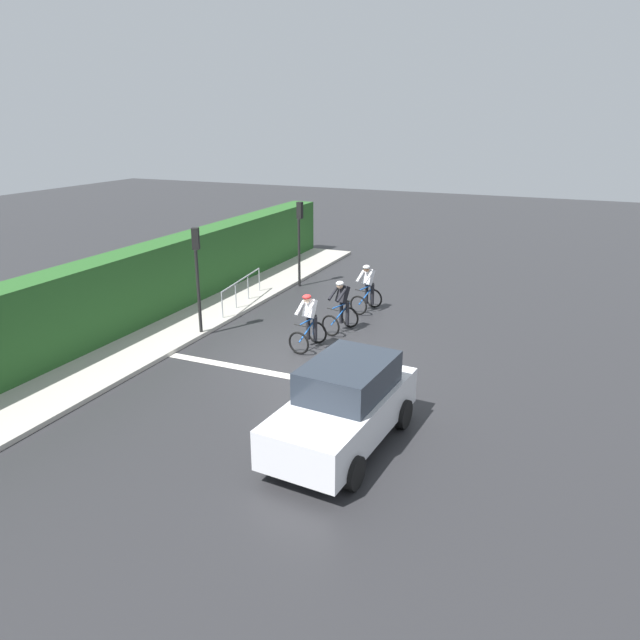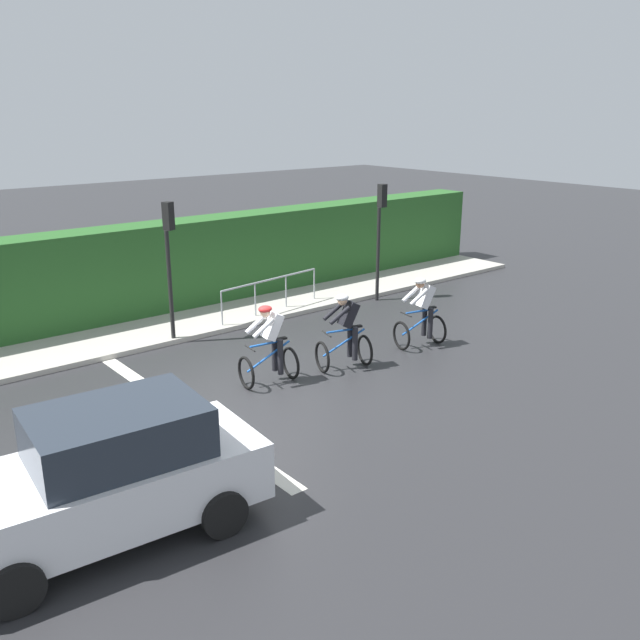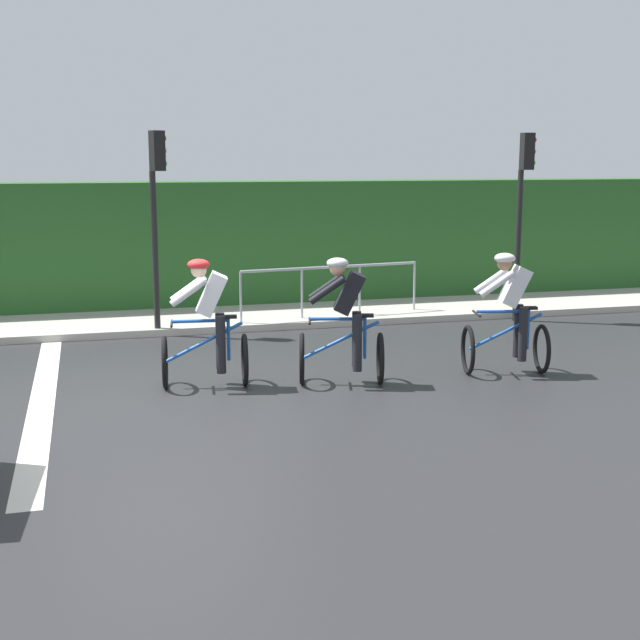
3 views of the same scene
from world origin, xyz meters
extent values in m
plane|color=#28282B|center=(0.00, 0.00, 0.00)|extent=(80.00, 80.00, 0.00)
cube|color=#ADA89E|center=(-4.90, 2.00, 0.06)|extent=(2.80, 22.01, 0.12)
cube|color=gray|center=(-5.80, 2.00, 0.33)|extent=(0.44, 22.01, 0.66)
cube|color=#265623|center=(-6.10, 2.00, 1.23)|extent=(1.10, 22.01, 2.46)
cube|color=silver|center=(0.00, -1.47, 0.00)|extent=(7.00, 0.30, 0.01)
torus|color=black|center=(0.13, 4.09, 0.34)|extent=(0.68, 0.20, 0.68)
torus|color=black|center=(0.34, 5.09, 0.34)|extent=(0.68, 0.20, 0.68)
cylinder|color=#1E59B2|center=(0.23, 4.59, 0.59)|extent=(0.25, 0.98, 0.51)
cylinder|color=#1E59B2|center=(0.30, 4.89, 0.62)|extent=(0.04, 0.04, 0.55)
cylinder|color=#1E59B2|center=(0.22, 4.54, 0.87)|extent=(0.19, 0.71, 0.04)
cube|color=black|center=(0.30, 4.89, 0.91)|extent=(0.14, 0.24, 0.04)
cylinder|color=black|center=(0.15, 4.19, 0.84)|extent=(0.42, 0.12, 0.03)
cube|color=white|center=(0.25, 4.69, 1.21)|extent=(0.38, 0.46, 0.57)
sphere|color=#9E7051|center=(0.22, 4.54, 1.52)|extent=(0.20, 0.20, 0.20)
ellipsoid|color=silver|center=(0.22, 4.54, 1.59)|extent=(0.29, 0.32, 0.14)
cylinder|color=black|center=(0.39, 4.76, 0.57)|extent=(0.12, 0.12, 0.74)
cylinder|color=black|center=(0.16, 4.81, 0.57)|extent=(0.12, 0.12, 0.74)
cylinder|color=white|center=(0.35, 4.37, 1.26)|extent=(0.19, 0.49, 0.37)
cylinder|color=white|center=(0.04, 4.44, 1.26)|extent=(0.19, 0.49, 0.37)
torus|color=black|center=(0.05, 1.78, 0.34)|extent=(0.67, 0.23, 0.68)
torus|color=black|center=(0.31, 2.77, 0.34)|extent=(0.67, 0.23, 0.68)
cylinder|color=#1E59B2|center=(0.18, 2.27, 0.59)|extent=(0.29, 0.97, 0.51)
cylinder|color=#1E59B2|center=(0.26, 2.57, 0.62)|extent=(0.04, 0.04, 0.55)
cylinder|color=#1E59B2|center=(0.17, 2.22, 0.87)|extent=(0.22, 0.70, 0.04)
cube|color=black|center=(0.26, 2.57, 0.91)|extent=(0.15, 0.24, 0.04)
cylinder|color=black|center=(0.08, 1.88, 0.84)|extent=(0.41, 0.14, 0.03)
cube|color=black|center=(0.21, 2.37, 1.21)|extent=(0.39, 0.47, 0.57)
sphere|color=tan|center=(0.17, 2.22, 1.52)|extent=(0.20, 0.20, 0.20)
ellipsoid|color=silver|center=(0.17, 2.22, 1.59)|extent=(0.30, 0.33, 0.14)
cylinder|color=black|center=(0.35, 2.44, 0.57)|extent=(0.12, 0.12, 0.74)
cylinder|color=black|center=(0.12, 2.50, 0.57)|extent=(0.12, 0.12, 0.74)
cylinder|color=black|center=(0.29, 2.05, 1.26)|extent=(0.21, 0.48, 0.37)
cylinder|color=black|center=(-0.02, 2.13, 1.26)|extent=(0.21, 0.48, 0.37)
torus|color=black|center=(-0.21, 0.04, 0.34)|extent=(0.68, 0.14, 0.68)
torus|color=black|center=(-0.09, 1.05, 0.34)|extent=(0.68, 0.14, 0.68)
cylinder|color=#1E59B2|center=(-0.15, 0.54, 0.59)|extent=(0.16, 0.99, 0.51)
cylinder|color=#1E59B2|center=(-0.11, 0.85, 0.62)|extent=(0.04, 0.04, 0.55)
cylinder|color=#1E59B2|center=(-0.15, 0.49, 0.87)|extent=(0.13, 0.71, 0.04)
cube|color=black|center=(-0.11, 0.85, 0.91)|extent=(0.12, 0.23, 0.04)
cylinder|color=black|center=(-0.19, 0.14, 0.84)|extent=(0.42, 0.08, 0.03)
cube|color=white|center=(-0.13, 0.64, 1.21)|extent=(0.35, 0.44, 0.57)
sphere|color=beige|center=(-0.15, 0.49, 1.52)|extent=(0.20, 0.20, 0.20)
ellipsoid|color=red|center=(-0.15, 0.49, 1.59)|extent=(0.27, 0.31, 0.14)
cylinder|color=black|center=(0.00, 0.73, 0.57)|extent=(0.12, 0.12, 0.74)
cylinder|color=black|center=(-0.24, 0.76, 0.57)|extent=(0.12, 0.12, 0.74)
cylinder|color=white|center=(-0.01, 0.34, 1.26)|extent=(0.14, 0.48, 0.37)
cylinder|color=white|center=(-0.33, 0.38, 1.26)|extent=(0.14, 0.48, 0.37)
cube|color=silver|center=(2.75, -4.07, 0.70)|extent=(2.02, 4.22, 0.80)
cube|color=#262D38|center=(2.77, -3.82, 1.43)|extent=(1.66, 2.24, 0.66)
cylinder|color=black|center=(3.48, -5.40, 0.32)|extent=(0.27, 0.66, 0.64)
cylinder|color=black|center=(1.82, -5.27, 0.32)|extent=(0.27, 0.66, 0.64)
cylinder|color=black|center=(3.68, -2.86, 0.32)|extent=(0.27, 0.66, 0.64)
cylinder|color=black|center=(2.02, -2.73, 0.32)|extent=(0.27, 0.66, 0.64)
cube|color=#EAEACC|center=(3.10, -6.11, 0.80)|extent=(0.29, 0.10, 0.16)
cube|color=#EAEACC|center=(2.08, -6.03, 0.80)|extent=(0.29, 0.10, 0.16)
cylinder|color=black|center=(-3.65, 0.22, 1.35)|extent=(0.10, 0.10, 2.70)
cube|color=black|center=(-3.69, 0.31, 3.02)|extent=(0.26, 0.26, 0.64)
sphere|color=red|center=(-3.73, 0.42, 3.22)|extent=(0.11, 0.11, 0.11)
sphere|color=orange|center=(-3.73, 0.42, 3.02)|extent=(0.11, 0.11, 0.11)
sphere|color=green|center=(-3.73, 0.42, 2.82)|extent=(0.11, 0.11, 0.11)
cylinder|color=black|center=(-3.30, 6.60, 1.35)|extent=(0.10, 0.10, 2.70)
cube|color=black|center=(-3.30, 6.70, 3.02)|extent=(0.21, 0.21, 0.64)
sphere|color=red|center=(-3.29, 6.81, 3.22)|extent=(0.11, 0.11, 0.11)
sphere|color=orange|center=(-3.29, 6.81, 3.02)|extent=(0.11, 0.11, 0.11)
sphere|color=green|center=(-3.29, 6.81, 2.82)|extent=(0.11, 0.11, 0.11)
cylinder|color=#999EA3|center=(-4.00, 3.32, 1.00)|extent=(0.52, 3.36, 0.05)
cylinder|color=#999EA3|center=(-3.77, 1.65, 0.50)|extent=(0.04, 0.04, 1.00)
cylinder|color=#999EA3|center=(-3.93, 2.77, 0.50)|extent=(0.04, 0.04, 1.00)
cylinder|color=#999EA3|center=(-4.08, 3.88, 0.50)|extent=(0.04, 0.04, 1.00)
cylinder|color=#999EA3|center=(-4.24, 5.00, 0.50)|extent=(0.04, 0.04, 1.00)
camera|label=1|loc=(6.60, -14.08, 6.39)|focal=33.13mm
camera|label=2|loc=(10.41, -6.72, 5.36)|focal=38.01mm
camera|label=3|loc=(10.74, -0.86, 2.91)|focal=48.77mm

